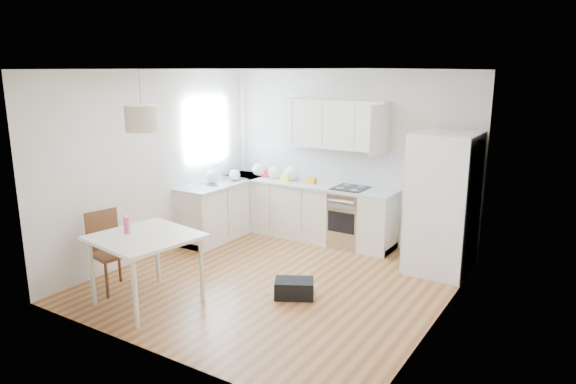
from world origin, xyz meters
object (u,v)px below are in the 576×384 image
(dining_table, at_px, (145,243))
(dining_chair, at_px, (112,252))
(refrigerator, at_px, (445,203))
(gym_bag, at_px, (294,288))

(dining_table, bearing_deg, dining_chair, -173.99)
(dining_table, distance_m, dining_chair, 0.70)
(dining_chair, bearing_deg, refrigerator, 53.19)
(refrigerator, xyz_separation_m, gym_bag, (-1.25, -1.84, -0.84))
(refrigerator, relative_size, dining_table, 1.56)
(dining_table, bearing_deg, refrigerator, 56.90)
(refrigerator, height_order, gym_bag, refrigerator)
(dining_table, distance_m, gym_bag, 1.85)
(refrigerator, xyz_separation_m, dining_chair, (-3.29, -2.85, -0.45))
(gym_bag, bearing_deg, dining_table, -171.38)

